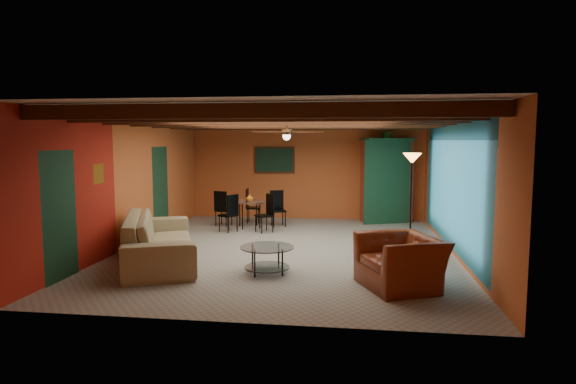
# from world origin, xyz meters

# --- Properties ---
(room) EXTENTS (6.52, 8.01, 2.71)m
(room) POSITION_xyz_m (0.00, 0.11, 2.36)
(room) COLOR gray
(room) RESTS_ON ground
(sofa) EXTENTS (2.18, 3.17, 0.86)m
(sofa) POSITION_xyz_m (-2.14, -1.30, 0.43)
(sofa) COLOR #8D7E5B
(sofa) RESTS_ON ground
(armchair) EXTENTS (1.44, 1.52, 0.78)m
(armchair) POSITION_xyz_m (2.04, -2.28, 0.39)
(armchair) COLOR maroon
(armchair) RESTS_ON ground
(coffee_table) EXTENTS (1.11, 1.11, 0.46)m
(coffee_table) POSITION_xyz_m (-0.08, -1.77, 0.23)
(coffee_table) COLOR white
(coffee_table) RESTS_ON ground
(dining_table) EXTENTS (2.31, 2.31, 0.92)m
(dining_table) POSITION_xyz_m (-1.27, 2.34, 0.46)
(dining_table) COLOR white
(dining_table) RESTS_ON ground
(armoire) EXTENTS (1.39, 1.03, 2.20)m
(armoire) POSITION_xyz_m (2.20, 3.70, 1.10)
(armoire) COLOR maroon
(armoire) RESTS_ON ground
(floor_lamp) EXTENTS (0.50, 0.50, 1.94)m
(floor_lamp) POSITION_xyz_m (2.54, 0.97, 0.97)
(floor_lamp) COLOR black
(floor_lamp) RESTS_ON ground
(ceiling_fan) EXTENTS (1.50, 1.50, 0.44)m
(ceiling_fan) POSITION_xyz_m (0.00, 0.00, 2.36)
(ceiling_fan) COLOR #472614
(ceiling_fan) RESTS_ON ceiling
(painting) EXTENTS (1.05, 0.03, 0.65)m
(painting) POSITION_xyz_m (-0.90, 3.96, 1.65)
(painting) COLOR black
(painting) RESTS_ON wall_back
(potted_plant) EXTENTS (0.48, 0.42, 0.49)m
(potted_plant) POSITION_xyz_m (2.20, 3.70, 2.44)
(potted_plant) COLOR #26661E
(potted_plant) RESTS_ON armoire
(vase) EXTENTS (0.22, 0.22, 0.19)m
(vase) POSITION_xyz_m (-1.27, 2.34, 1.02)
(vase) COLOR orange
(vase) RESTS_ON dining_table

